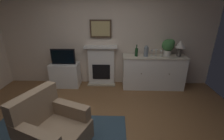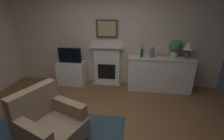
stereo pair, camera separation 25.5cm
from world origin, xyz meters
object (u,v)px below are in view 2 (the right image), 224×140
at_px(wine_glass_center, 163,52).
at_px(armchair, 49,124).
at_px(wine_glass_left, 158,53).
at_px(table_lamp, 188,47).
at_px(potted_plant_small, 176,47).
at_px(fireplace_unit, 107,65).
at_px(vase_decorative, 152,52).
at_px(sideboard_cabinet, 159,74).
at_px(wine_bottle, 142,53).
at_px(tv_set, 70,55).
at_px(wine_glass_right, 168,53).
at_px(tv_cabinet, 72,73).
at_px(framed_picture, 107,29).

height_order(wine_glass_center, armchair, wine_glass_center).
height_order(wine_glass_left, wine_glass_center, same).
height_order(table_lamp, potted_plant_small, potted_plant_small).
bearing_deg(fireplace_unit, vase_decorative, -11.15).
relative_size(sideboard_cabinet, armchair, 1.56).
xyz_separation_m(wine_bottle, potted_plant_small, (0.80, 0.07, 0.15)).
bearing_deg(tv_set, wine_glass_right, -0.72).
height_order(vase_decorative, tv_set, vase_decorative).
bearing_deg(potted_plant_small, vase_decorative, -170.38).
xyz_separation_m(tv_cabinet, tv_set, (0.00, -0.02, 0.52)).
bearing_deg(wine_glass_center, fireplace_unit, 173.92).
distance_m(wine_glass_left, potted_plant_small, 0.43).
xyz_separation_m(framed_picture, vase_decorative, (1.15, -0.27, -0.51)).
relative_size(framed_picture, armchair, 0.53).
xyz_separation_m(sideboard_cabinet, wine_glass_right, (0.14, -0.04, 0.56)).
relative_size(wine_bottle, tv_set, 0.47).
distance_m(wine_bottle, armchair, 2.59).
xyz_separation_m(wine_glass_left, tv_set, (-2.29, -0.00, -0.16)).
bearing_deg(table_lamp, wine_glass_right, -175.06).
bearing_deg(potted_plant_small, framed_picture, 174.10).
bearing_deg(fireplace_unit, wine_bottle, -12.22).
bearing_deg(tv_set, framed_picture, 13.31).
height_order(fireplace_unit, armchair, fireplace_unit).
relative_size(wine_bottle, wine_glass_center, 1.76).
bearing_deg(wine_glass_right, armchair, -134.62).
xyz_separation_m(tv_cabinet, potted_plant_small, (2.69, 0.03, 0.82)).
bearing_deg(wine_bottle, potted_plant_small, 4.75).
xyz_separation_m(wine_bottle, wine_glass_left, (0.39, 0.02, 0.01)).
distance_m(fireplace_unit, wine_bottle, 1.04).
bearing_deg(framed_picture, wine_glass_left, -9.87).
relative_size(wine_glass_center, tv_cabinet, 0.22).
bearing_deg(wine_glass_center, armchair, -132.13).
bearing_deg(sideboard_cabinet, wine_glass_left, -176.00).
bearing_deg(wine_glass_right, tv_cabinet, 178.75).
distance_m(wine_bottle, tv_set, 1.90).
height_order(sideboard_cabinet, wine_glass_right, wine_glass_right).
height_order(fireplace_unit, framed_picture, framed_picture).
relative_size(wine_glass_center, armchair, 0.16).
height_order(wine_glass_right, armchair, wine_glass_right).
bearing_deg(framed_picture, wine_glass_right, -9.72).
height_order(wine_glass_center, wine_glass_right, same).
height_order(sideboard_cabinet, tv_cabinet, sideboard_cabinet).
relative_size(wine_bottle, tv_cabinet, 0.39).
xyz_separation_m(tv_set, armchair, (0.47, -2.09, -0.46)).
relative_size(fireplace_unit, potted_plant_small, 2.56).
bearing_deg(vase_decorative, armchair, -128.92).
bearing_deg(wine_glass_left, tv_cabinet, 179.49).
relative_size(tv_cabinet, armchair, 0.73).
relative_size(wine_glass_right, tv_cabinet, 0.22).
relative_size(wine_glass_center, potted_plant_small, 0.38).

